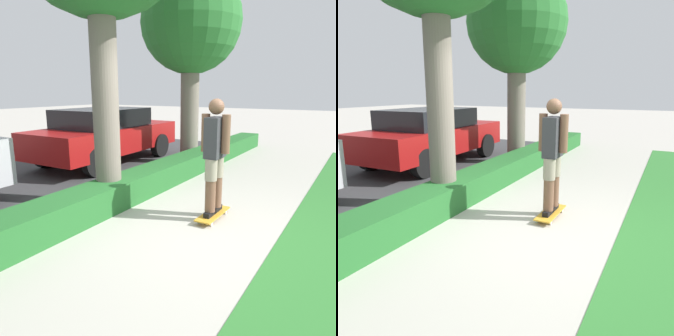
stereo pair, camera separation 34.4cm
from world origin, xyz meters
TOP-DOWN VIEW (x-y plane):
  - ground_plane at (0.00, 0.00)m, footprint 60.00×60.00m
  - street_asphalt at (0.00, 4.20)m, footprint 14.42×5.00m
  - hedge_row at (0.00, 1.60)m, footprint 14.42×0.60m
  - skateboard at (0.48, 0.00)m, footprint 0.78×0.24m
  - skater_person at (0.48, 0.00)m, footprint 0.49×0.43m
  - tree_far at (3.71, 2.10)m, footprint 2.43×2.43m
  - parked_car_middle at (2.66, 4.00)m, footprint 4.28×1.84m

SIDE VIEW (x-z plane):
  - ground_plane at x=0.00m, z-range 0.00..0.00m
  - street_asphalt at x=0.00m, z-range 0.00..0.01m
  - skateboard at x=0.48m, z-range 0.03..0.11m
  - hedge_row at x=0.00m, z-range 0.00..0.43m
  - parked_car_middle at x=2.66m, z-range 0.05..1.44m
  - skater_person at x=0.48m, z-range 0.14..1.79m
  - tree_far at x=3.71m, z-range 1.03..5.69m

